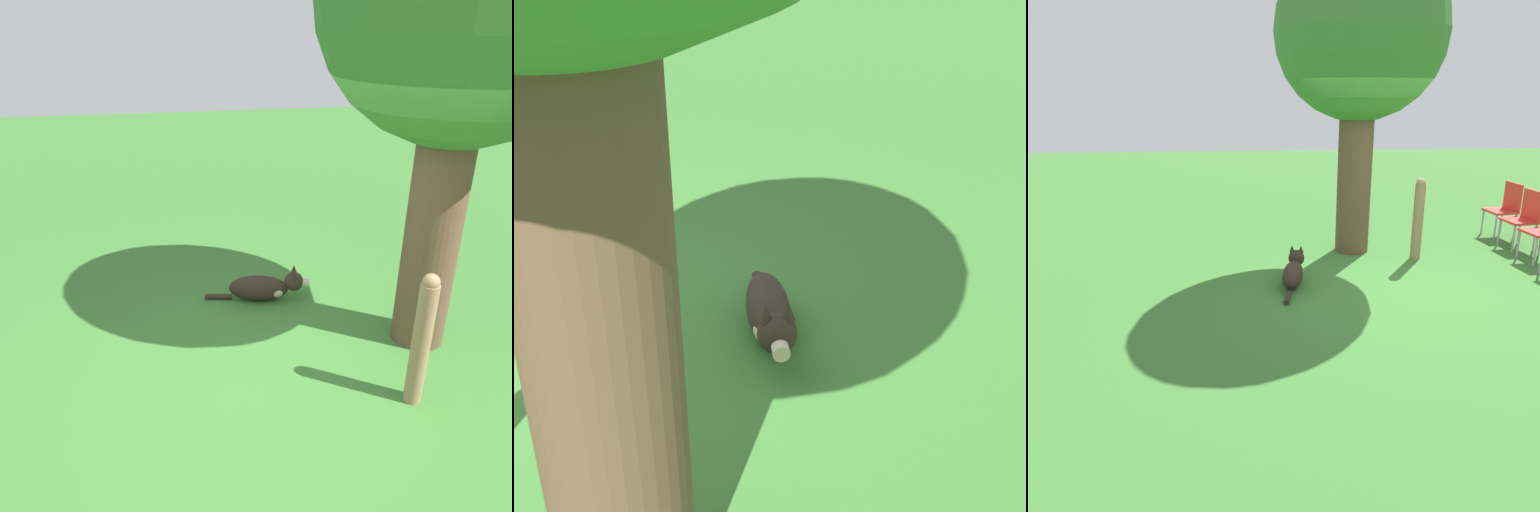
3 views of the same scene
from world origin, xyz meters
TOP-DOWN VIEW (x-y plane):
  - dog at (-1.42, 0.02)m, footprint 0.41×1.17m

SIDE VIEW (x-z plane):
  - dog at x=-1.42m, z-range -0.05..0.37m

